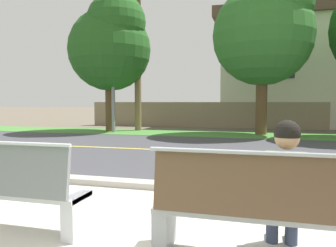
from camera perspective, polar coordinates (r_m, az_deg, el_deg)
name	(u,v)px	position (r m, az deg, el deg)	size (l,w,h in m)	color
ground_plane	(215,145)	(10.82, 8.20, -3.75)	(140.00, 140.00, 0.00)	#665B4C
sidewalk_pavement	(123,238)	(3.60, -7.88, -19.17)	(44.00, 3.60, 0.01)	beige
curb_edge	(171,187)	(5.34, 0.53, -10.90)	(44.00, 0.30, 0.11)	#ADA89E
street_asphalt	(209,152)	(9.34, 7.05, -4.90)	(52.00, 8.00, 0.01)	#424247
road_centre_line	(209,152)	(9.34, 7.05, -4.87)	(48.00, 0.14, 0.01)	#E0CC4C
far_verge_grass	(226,134)	(14.44, 10.00, -1.86)	(48.00, 2.80, 0.02)	#478438
bench_left	(5,190)	(4.02, -26.52, -10.32)	(1.81, 0.48, 1.01)	silver
bench_right	(255,211)	(3.05, 14.86, -14.55)	(1.81, 0.48, 1.01)	#9EA0A8
seated_person_olive	(285,184)	(3.16, 19.67, -9.82)	(0.52, 0.68, 1.25)	#333D56
streetlamp	(114,47)	(15.72, -9.28, 12.96)	(0.24, 2.10, 6.86)	gray
shade_tree_far_left	(111,43)	(16.08, -9.82, 13.56)	(3.88, 3.88, 6.40)	brown
shade_tree_left	(266,27)	(14.87, 16.67, 15.69)	(4.22, 4.22, 6.96)	brown
palm_tree_short	(137,3)	(16.89, -5.33, 20.07)	(2.09, 1.98, 7.66)	brown
garden_wall	(202,115)	(18.36, 5.85, 1.53)	(13.00, 0.36, 1.40)	gray
house_across_street	(327,69)	(21.74, 25.90, 8.44)	(12.74, 6.91, 6.55)	beige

